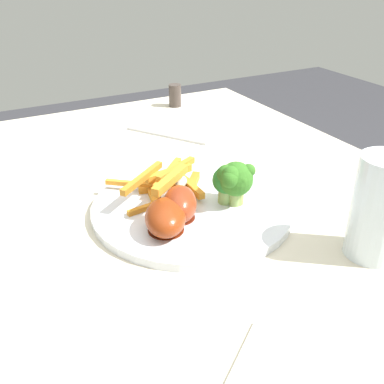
% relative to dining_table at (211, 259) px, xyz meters
% --- Properties ---
extents(dining_table, '(1.07, 0.71, 0.72)m').
position_rel_dining_table_xyz_m(dining_table, '(0.00, 0.00, 0.00)').
color(dining_table, beige).
rests_on(dining_table, ground_plane).
extents(dinner_plate, '(0.30, 0.30, 0.01)m').
position_rel_dining_table_xyz_m(dinner_plate, '(-0.02, 0.05, 0.12)').
color(dinner_plate, silver).
rests_on(dinner_plate, dining_table).
extents(broccoli_floret_front, '(0.04, 0.04, 0.06)m').
position_rel_dining_table_xyz_m(broccoli_floret_front, '(-0.03, -0.01, 0.16)').
color(broccoli_floret_front, '#8AAF5E').
rests_on(broccoli_floret_front, dinner_plate).
extents(broccoli_floret_middle, '(0.05, 0.06, 0.07)m').
position_rel_dining_table_xyz_m(broccoli_floret_middle, '(-0.05, -0.00, 0.17)').
color(broccoli_floret_middle, '#93B05D').
rests_on(broccoli_floret_middle, dinner_plate).
extents(broccoli_floret_back, '(0.05, 0.05, 0.06)m').
position_rel_dining_table_xyz_m(broccoli_floret_back, '(-0.05, -0.01, 0.17)').
color(broccoli_floret_back, '#8CA14E').
rests_on(broccoli_floret_back, dinner_plate).
extents(carrot_fries_pile, '(0.14, 0.15, 0.05)m').
position_rel_dining_table_xyz_m(carrot_fries_pile, '(0.03, 0.06, 0.15)').
color(carrot_fries_pile, orange).
rests_on(carrot_fries_pile, dinner_plate).
extents(chicken_drumstick_near, '(0.12, 0.08, 0.05)m').
position_rel_dining_table_xyz_m(chicken_drumstick_near, '(-0.04, 0.08, 0.15)').
color(chicken_drumstick_near, '#5E1C0D').
rests_on(chicken_drumstick_near, dinner_plate).
extents(chicken_drumstick_far, '(0.13, 0.08, 0.04)m').
position_rel_dining_table_xyz_m(chicken_drumstick_far, '(-0.06, 0.11, 0.15)').
color(chicken_drumstick_far, '#5C1C09').
rests_on(chicken_drumstick_far, dinner_plate).
extents(fork, '(0.17, 0.11, 0.00)m').
position_rel_dining_table_xyz_m(fork, '(0.28, -0.05, 0.12)').
color(fork, silver).
rests_on(fork, dining_table).
extents(water_glass, '(0.07, 0.07, 0.13)m').
position_rel_dining_table_xyz_m(water_glass, '(-0.22, -0.11, 0.18)').
color(water_glass, silver).
rests_on(water_glass, dining_table).
extents(pepper_shaker, '(0.03, 0.03, 0.05)m').
position_rel_dining_table_xyz_m(pepper_shaker, '(0.45, -0.16, 0.14)').
color(pepper_shaker, '#423833').
rests_on(pepper_shaker, dining_table).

